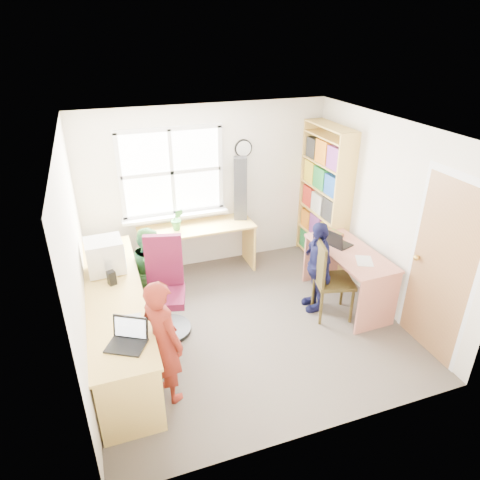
{
  "coord_description": "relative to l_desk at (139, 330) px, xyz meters",
  "views": [
    {
      "loc": [
        -1.49,
        -4.02,
        3.32
      ],
      "look_at": [
        0.0,
        0.25,
        1.05
      ],
      "focal_mm": 32.0,
      "sensor_mm": 36.0,
      "label": 1
    }
  ],
  "objects": [
    {
      "name": "speaker_a",
      "position": [
        -0.19,
        0.53,
        0.38
      ],
      "size": [
        0.1,
        0.1,
        0.16
      ],
      "rotation": [
        0.0,
        0.0,
        0.34
      ],
      "color": "black",
      "rests_on": "l_desk"
    },
    {
      "name": "room",
      "position": [
        1.32,
        0.38,
        0.76
      ],
      "size": [
        3.64,
        3.44,
        2.44
      ],
      "color": "#4D443C",
      "rests_on": "ground"
    },
    {
      "name": "paper_a",
      "position": [
        -0.07,
        -0.23,
        0.3
      ],
      "size": [
        0.21,
        0.28,
        0.0
      ],
      "rotation": [
        0.0,
        0.0,
        -0.07
      ],
      "color": "beige",
      "rests_on": "l_desk"
    },
    {
      "name": "swivel_chair",
      "position": [
        0.38,
        0.54,
        0.06
      ],
      "size": [
        0.67,
        0.67,
        1.19
      ],
      "rotation": [
        0.0,
        0.0,
        -0.24
      ],
      "color": "black",
      "rests_on": "ground"
    },
    {
      "name": "bookshelf",
      "position": [
        2.96,
        1.47,
        0.55
      ],
      "size": [
        0.3,
        1.02,
        2.1
      ],
      "color": "#FFCF65",
      "rests_on": "ground"
    },
    {
      "name": "speaker_b",
      "position": [
        -0.18,
        1.1,
        0.39
      ],
      "size": [
        0.1,
        0.1,
        0.19
      ],
      "rotation": [
        0.0,
        0.0,
        -0.04
      ],
      "color": "black",
      "rests_on": "l_desk"
    },
    {
      "name": "laptop_right",
      "position": [
        2.62,
        0.53,
        0.36
      ],
      "size": [
        0.37,
        0.41,
        0.23
      ],
      "rotation": [
        0.0,
        0.0,
        1.93
      ],
      "color": "black",
      "rests_on": "right_desk"
    },
    {
      "name": "laptop_left",
      "position": [
        -0.13,
        -0.53,
        0.35
      ],
      "size": [
        0.43,
        0.4,
        0.23
      ],
      "rotation": [
        0.0,
        0.0,
        -0.51
      ],
      "color": "black",
      "rests_on": "l_desk"
    },
    {
      "name": "paper_b",
      "position": [
        2.74,
        0.04,
        0.31
      ],
      "size": [
        0.29,
        0.33,
        0.0
      ],
      "rotation": [
        0.0,
        0.0,
        -0.45
      ],
      "color": "beige",
      "rests_on": "right_desk"
    },
    {
      "name": "l_desk",
      "position": [
        0.0,
        0.0,
        0.0
      ],
      "size": [
        2.38,
        2.95,
        0.75
      ],
      "color": "#FFCF65",
      "rests_on": "ground"
    },
    {
      "name": "wooden_chair",
      "position": [
        2.32,
        0.15,
        0.1
      ],
      "size": [
        0.54,
        0.54,
        1.03
      ],
      "rotation": [
        0.0,
        0.0,
        -0.24
      ],
      "color": "#3E3314",
      "rests_on": "ground"
    },
    {
      "name": "cd_tower",
      "position": [
        1.75,
        1.78,
        0.76
      ],
      "size": [
        0.22,
        0.21,
        0.93
      ],
      "rotation": [
        0.0,
        0.0,
        -0.29
      ],
      "color": "black",
      "rests_on": "l_desk"
    },
    {
      "name": "person_green",
      "position": [
        0.29,
        1.0,
        0.12
      ],
      "size": [
        0.57,
        0.65,
        1.15
      ],
      "primitive_type": "imported",
      "rotation": [
        0.0,
        0.0,
        1.31
      ],
      "color": "#34772F",
      "rests_on": "ground"
    },
    {
      "name": "person_red",
      "position": [
        0.17,
        -0.51,
        0.21
      ],
      "size": [
        0.52,
        0.58,
        1.32
      ],
      "primitive_type": "imported",
      "rotation": [
        0.0,
        0.0,
        2.12
      ],
      "color": "maroon",
      "rests_on": "ground"
    },
    {
      "name": "right_desk",
      "position": [
        2.72,
        0.32,
        0.1
      ],
      "size": [
        0.65,
        1.34,
        0.76
      ],
      "rotation": [
        0.0,
        0.0,
        0.03
      ],
      "color": "tan",
      "rests_on": "ground"
    },
    {
      "name": "person_navy",
      "position": [
        2.27,
        0.35,
        0.15
      ],
      "size": [
        0.39,
        0.75,
        1.22
      ],
      "primitive_type": "imported",
      "rotation": [
        0.0,
        0.0,
        -1.71
      ],
      "color": "#13143C",
      "rests_on": "ground"
    },
    {
      "name": "game_box",
      "position": [
        2.68,
        0.79,
        0.33
      ],
      "size": [
        0.34,
        0.34,
        0.05
      ],
      "rotation": [
        0.0,
        0.0,
        0.28
      ],
      "color": "red",
      "rests_on": "right_desk"
    },
    {
      "name": "potted_plant",
      "position": [
        0.79,
        1.69,
        0.46
      ],
      "size": [
        0.2,
        0.17,
        0.32
      ],
      "primitive_type": "imported",
      "rotation": [
        0.0,
        0.0,
        -0.17
      ],
      "color": "#2D7234",
      "rests_on": "l_desk"
    },
    {
      "name": "crt_monitor",
      "position": [
        -0.23,
        0.84,
        0.5
      ],
      "size": [
        0.43,
        0.39,
        0.4
      ],
      "rotation": [
        0.0,
        0.0,
        0.06
      ],
      "color": "white",
      "rests_on": "l_desk"
    }
  ]
}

